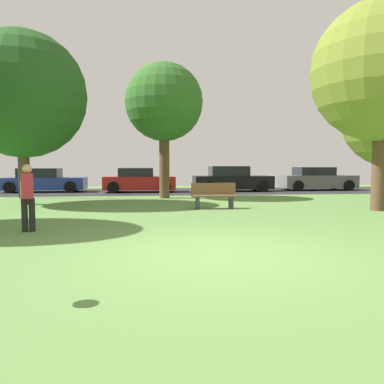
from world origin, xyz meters
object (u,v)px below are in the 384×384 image
(park_bench, at_px, (214,195))
(maple_tree_far, at_px, (164,103))
(oak_tree_left, at_px, (382,72))
(person_thrower, at_px, (28,195))
(street_lamp_post, at_px, (19,150))
(oak_tree_right, at_px, (22,95))
(parked_car_blue, at_px, (43,181))
(parked_car_red, at_px, (139,181))
(parked_car_black, at_px, (232,180))
(parked_car_grey, at_px, (316,179))

(park_bench, bearing_deg, maple_tree_far, -71.18)
(oak_tree_left, bearing_deg, park_bench, 167.21)
(person_thrower, relative_size, street_lamp_post, 0.35)
(oak_tree_right, height_order, person_thrower, oak_tree_right)
(parked_car_blue, xyz_separation_m, parked_car_red, (5.43, -0.69, 0.01))
(maple_tree_far, bearing_deg, parked_car_red, 107.05)
(maple_tree_far, xyz_separation_m, oak_tree_left, (6.98, -5.77, 0.23))
(oak_tree_left, height_order, person_thrower, oak_tree_left)
(parked_car_black, bearing_deg, maple_tree_far, -134.51)
(park_bench, distance_m, street_lamp_post, 9.92)
(parked_car_blue, distance_m, parked_car_red, 5.48)
(oak_tree_right, relative_size, parked_car_blue, 1.45)
(park_bench, bearing_deg, person_thrower, 39.36)
(oak_tree_right, distance_m, park_bench, 8.32)
(oak_tree_right, distance_m, person_thrower, 7.50)
(parked_car_black, xyz_separation_m, park_bench, (-2.59, -8.75, -0.21))
(street_lamp_post, bearing_deg, oak_tree_left, -25.38)
(maple_tree_far, xyz_separation_m, parked_car_blue, (-6.70, 4.83, -3.77))
(parked_car_black, bearing_deg, street_lamp_post, -162.07)
(maple_tree_far, distance_m, oak_tree_left, 9.06)
(parked_car_blue, relative_size, street_lamp_post, 1.02)
(oak_tree_left, distance_m, park_bench, 6.95)
(parked_car_black, xyz_separation_m, street_lamp_post, (-10.82, -3.50, 1.58))
(street_lamp_post, bearing_deg, parked_car_red, 32.40)
(maple_tree_far, height_order, parked_car_red, maple_tree_far)
(person_thrower, xyz_separation_m, park_bench, (5.08, 4.17, -0.38))
(oak_tree_right, bearing_deg, street_lamp_post, 110.86)
(oak_tree_right, height_order, parked_car_blue, oak_tree_right)
(maple_tree_far, distance_m, park_bench, 6.20)
(parked_car_grey, bearing_deg, parked_car_blue, 179.36)
(oak_tree_left, bearing_deg, oak_tree_right, 164.54)
(maple_tree_far, relative_size, street_lamp_post, 1.38)
(parked_car_red, height_order, parked_car_black, parked_car_black)
(person_thrower, xyz_separation_m, parked_car_blue, (-3.17, 13.54, -0.22))
(person_thrower, distance_m, parked_car_grey, 18.71)
(person_thrower, height_order, park_bench, person_thrower)
(oak_tree_right, bearing_deg, park_bench, -17.48)
(person_thrower, relative_size, park_bench, 0.97)
(person_thrower, bearing_deg, street_lamp_post, -171.08)
(parked_car_black, height_order, park_bench, parked_car_black)
(oak_tree_left, height_order, parked_car_grey, oak_tree_left)
(oak_tree_left, distance_m, oak_tree_right, 12.98)
(parked_car_black, distance_m, parked_car_grey, 5.44)
(oak_tree_left, height_order, parked_car_red, oak_tree_left)
(parked_car_blue, bearing_deg, parked_car_red, -7.23)
(parked_car_red, distance_m, street_lamp_post, 6.61)
(person_thrower, bearing_deg, maple_tree_far, 148.36)
(person_thrower, height_order, parked_car_grey, person_thrower)
(maple_tree_far, xyz_separation_m, person_thrower, (-3.54, -8.71, -3.55))
(parked_car_blue, bearing_deg, parked_car_grey, -0.64)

